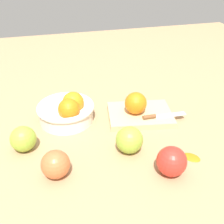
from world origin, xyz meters
name	(u,v)px	position (x,y,z in m)	size (l,w,h in m)	color
ground_plane	(107,136)	(0.00, 0.00, 0.00)	(2.40, 2.40, 0.00)	tan
bowl	(67,110)	(-0.11, 0.12, 0.04)	(0.20, 0.20, 0.11)	white
cutting_board	(140,115)	(0.14, 0.08, 0.01)	(0.22, 0.16, 0.02)	#DBB77F
orange_on_board	(136,103)	(0.12, 0.08, 0.06)	(0.08, 0.08, 0.08)	orange
knife	(158,116)	(0.19, 0.03, 0.03)	(0.16, 0.02, 0.01)	silver
apple_mid_left	(23,139)	(-0.25, 0.00, 0.04)	(0.08, 0.08, 0.08)	#8EB738
apple_front_right	(172,161)	(0.13, -0.20, 0.04)	(0.08, 0.08, 0.08)	red
apple_front_left	(56,164)	(-0.17, -0.13, 0.04)	(0.08, 0.08, 0.08)	#CC6638
apple_front_right_2	(129,140)	(0.05, -0.09, 0.04)	(0.08, 0.08, 0.08)	#8EB738
citrus_peel	(192,156)	(0.21, -0.16, 0.00)	(0.05, 0.04, 0.01)	orange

